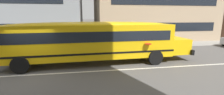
{
  "coord_description": "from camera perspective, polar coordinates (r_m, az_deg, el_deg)",
  "views": [
    {
      "loc": [
        3.09,
        -8.76,
        3.2
      ],
      "look_at": [
        4.71,
        0.87,
        1.24
      ],
      "focal_mm": 24.67,
      "sensor_mm": 36.0,
      "label": 1
    }
  ],
  "objects": [
    {
      "name": "ground_plane",
      "position": [
        9.83,
        -27.59,
        -8.99
      ],
      "size": [
        400.0,
        400.0,
        0.0
      ],
      "primitive_type": "plane",
      "color": "#54514F"
    },
    {
      "name": "school_bus",
      "position": [
        10.64,
        -6.25,
        3.21
      ],
      "size": [
        12.91,
        3.09,
        2.87
      ],
      "rotation": [
        0.0,
        0.0,
        0.03
      ],
      "color": "yellow",
      "rests_on": "ground_plane"
    },
    {
      "name": "sidewalk_far",
      "position": [
        17.12,
        -19.73,
        -0.08
      ],
      "size": [
        120.0,
        3.0,
        0.01
      ],
      "primitive_type": "cube",
      "color": "gray",
      "rests_on": "ground_plane"
    },
    {
      "name": "lane_centreline",
      "position": [
        9.83,
        -27.59,
        -8.97
      ],
      "size": [
        110.0,
        0.16,
        0.01
      ],
      "primitive_type": "cube",
      "color": "silver",
      "rests_on": "ground_plane"
    }
  ]
}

